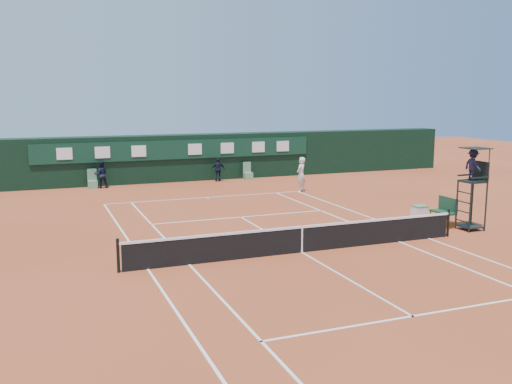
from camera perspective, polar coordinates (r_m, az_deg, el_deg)
ground at (r=20.45m, az=4.59°, el=-6.04°), size 90.00×90.00×0.00m
court_lines at (r=20.45m, az=4.59°, el=-6.03°), size 11.05×23.85×0.01m
tennis_net at (r=20.32m, az=4.61°, el=-4.66°), size 12.90×0.10×1.10m
back_wall at (r=37.66m, az=-7.93°, el=3.43°), size 40.00×1.65×3.00m
linesman_chair_left at (r=35.70m, az=-16.03°, el=0.88°), size 0.55×0.50×1.15m
linesman_chair_right at (r=37.91m, az=-0.81°, el=1.75°), size 0.55×0.50×1.15m
umpire_chair at (r=24.94m, az=20.90°, el=1.96°), size 0.96×0.95×3.42m
player_bench at (r=26.43m, az=18.40°, el=-1.59°), size 0.55×1.20×1.10m
tennis_bag at (r=25.52m, az=18.32°, el=-3.02°), size 0.38×0.78×0.28m
cooler at (r=26.65m, az=16.02°, el=-1.98°), size 0.57×0.57×0.65m
tennis_ball at (r=28.71m, az=5.43°, el=-1.42°), size 0.07×0.07×0.07m
player at (r=33.11m, az=4.52°, el=1.77°), size 0.87×0.83×2.01m
ball_kid_left at (r=35.54m, az=-15.22°, el=1.71°), size 0.82×0.65×1.66m
ball_kid_right at (r=37.05m, az=-3.80°, el=2.25°), size 0.92×0.40×1.55m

